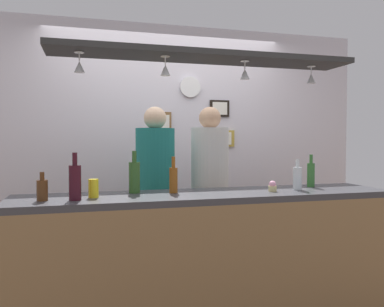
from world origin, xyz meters
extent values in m
cube|color=silver|center=(0.00, 1.10, 1.30)|extent=(4.40, 0.06, 2.60)
cube|color=#38383D|center=(0.00, -0.35, 0.99)|extent=(2.70, 0.55, 0.04)
cube|color=olive|center=(0.00, -0.60, 0.49)|extent=(2.65, 0.04, 0.97)
cube|color=black|center=(0.00, -0.30, 1.99)|extent=(2.20, 0.36, 0.04)
cylinder|color=silver|center=(-0.88, -0.31, 1.97)|extent=(0.06, 0.06, 0.00)
cylinder|color=silver|center=(-0.88, -0.31, 1.94)|extent=(0.01, 0.01, 0.06)
cone|color=silver|center=(-0.88, -0.31, 1.87)|extent=(0.07, 0.07, 0.08)
cylinder|color=silver|center=(-0.31, -0.34, 1.97)|extent=(0.06, 0.06, 0.00)
cylinder|color=silver|center=(-0.31, -0.34, 1.94)|extent=(0.01, 0.01, 0.06)
cone|color=silver|center=(-0.31, -0.34, 1.87)|extent=(0.07, 0.07, 0.08)
cylinder|color=silver|center=(0.28, -0.33, 1.97)|extent=(0.06, 0.06, 0.00)
cylinder|color=silver|center=(0.28, -0.33, 1.94)|extent=(0.01, 0.01, 0.06)
cone|color=silver|center=(0.28, -0.33, 1.87)|extent=(0.07, 0.07, 0.08)
cylinder|color=silver|center=(0.86, -0.27, 1.97)|extent=(0.06, 0.06, 0.00)
cylinder|color=silver|center=(0.86, -0.27, 1.94)|extent=(0.01, 0.01, 0.06)
cone|color=silver|center=(0.86, -0.27, 1.87)|extent=(0.07, 0.07, 0.08)
cube|color=#2D334C|center=(-0.26, 0.38, 0.40)|extent=(0.17, 0.18, 0.80)
cylinder|color=#1E7A75|center=(-0.26, 0.38, 1.15)|extent=(0.34, 0.34, 0.69)
sphere|color=beige|center=(-0.26, 0.38, 1.58)|extent=(0.20, 0.20, 0.20)
cube|color=#2D334C|center=(0.24, 0.38, 0.40)|extent=(0.17, 0.18, 0.80)
cylinder|color=white|center=(0.24, 0.38, 1.15)|extent=(0.34, 0.34, 0.70)
sphere|color=tan|center=(0.24, 0.38, 1.59)|extent=(0.20, 0.20, 0.20)
cylinder|color=silver|center=(0.70, -0.36, 1.10)|extent=(0.06, 0.06, 0.17)
cylinder|color=silver|center=(0.70, -0.36, 1.22)|extent=(0.03, 0.03, 0.06)
cylinder|color=#512D14|center=(-1.11, -0.42, 1.08)|extent=(0.07, 0.07, 0.13)
cylinder|color=#512D14|center=(-1.11, -0.42, 1.17)|extent=(0.03, 0.03, 0.05)
cylinder|color=brown|center=(-0.24, -0.28, 1.11)|extent=(0.06, 0.06, 0.18)
cylinder|color=brown|center=(-0.24, -0.28, 1.24)|extent=(0.03, 0.03, 0.08)
cylinder|color=#380F19|center=(-0.91, -0.45, 1.13)|extent=(0.08, 0.08, 0.22)
cylinder|color=#380F19|center=(-0.91, -0.45, 1.28)|extent=(0.03, 0.03, 0.08)
cylinder|color=#2D5623|center=(-0.51, -0.21, 1.13)|extent=(0.08, 0.08, 0.22)
cylinder|color=#2D5623|center=(-0.51, -0.21, 1.28)|extent=(0.03, 0.03, 0.08)
cylinder|color=#336B2D|center=(0.90, -0.23, 1.11)|extent=(0.06, 0.06, 0.19)
cylinder|color=#336B2D|center=(0.90, -0.23, 1.24)|extent=(0.03, 0.03, 0.07)
cylinder|color=yellow|center=(-0.80, -0.37, 1.08)|extent=(0.07, 0.07, 0.12)
cylinder|color=beige|center=(0.48, -0.40, 1.04)|extent=(0.06, 0.06, 0.04)
sphere|color=pink|center=(0.48, -0.40, 1.07)|extent=(0.05, 0.05, 0.05)
cube|color=black|center=(0.57, 1.06, 1.73)|extent=(0.22, 0.02, 0.18)
cube|color=white|center=(0.57, 1.05, 1.73)|extent=(0.17, 0.01, 0.14)
cube|color=brown|center=(-0.06, 1.06, 1.55)|extent=(0.18, 0.02, 0.26)
cube|color=white|center=(-0.06, 1.05, 1.55)|extent=(0.14, 0.01, 0.20)
cube|color=#B29338|center=(0.60, 1.06, 1.41)|extent=(0.30, 0.02, 0.18)
cube|color=white|center=(0.60, 1.05, 1.41)|extent=(0.23, 0.01, 0.14)
cylinder|color=white|center=(0.24, 1.05, 1.95)|extent=(0.22, 0.03, 0.22)
camera|label=1|loc=(-0.85, -2.99, 1.40)|focal=36.59mm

